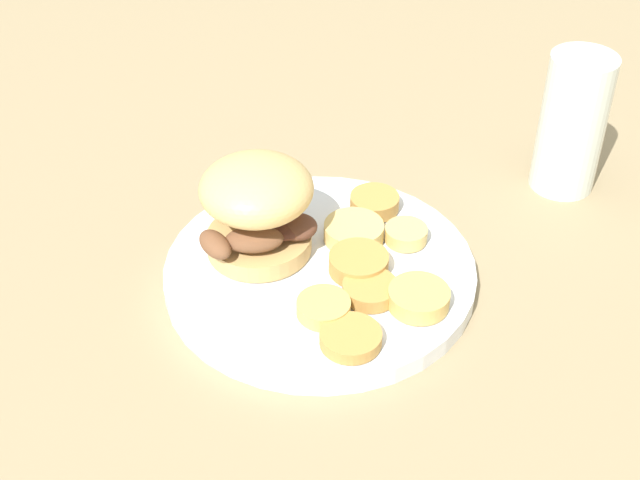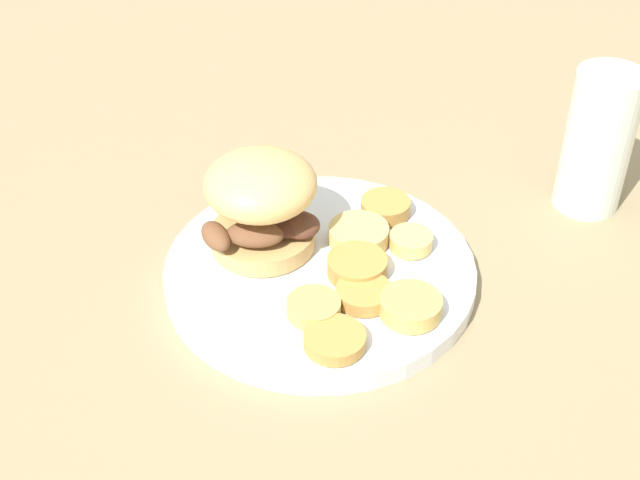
% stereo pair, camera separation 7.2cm
% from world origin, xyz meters
% --- Properties ---
extents(ground_plane, '(4.00, 4.00, 0.00)m').
position_xyz_m(ground_plane, '(0.00, 0.00, 0.00)').
color(ground_plane, '#937F5B').
extents(dinner_plate, '(0.26, 0.26, 0.02)m').
position_xyz_m(dinner_plate, '(0.00, 0.00, 0.01)').
color(dinner_plate, white).
rests_on(dinner_plate, ground_plane).
extents(sandwich, '(0.10, 0.10, 0.09)m').
position_xyz_m(sandwich, '(0.02, 0.05, 0.06)').
color(sandwich, tan).
rests_on(sandwich, dinner_plate).
extents(potato_round_0, '(0.05, 0.05, 0.01)m').
position_xyz_m(potato_round_0, '(-0.05, -0.07, 0.03)').
color(potato_round_0, tan).
rests_on(potato_round_0, dinner_plate).
extents(potato_round_1, '(0.04, 0.04, 0.01)m').
position_xyz_m(potato_round_1, '(0.07, -0.05, 0.02)').
color(potato_round_1, '#BC8942').
rests_on(potato_round_1, dinner_plate).
extents(potato_round_2, '(0.04, 0.04, 0.01)m').
position_xyz_m(potato_round_2, '(0.03, -0.07, 0.02)').
color(potato_round_2, '#DBB766').
rests_on(potato_round_2, dinner_plate).
extents(potato_round_3, '(0.05, 0.05, 0.02)m').
position_xyz_m(potato_round_3, '(-0.01, -0.03, 0.03)').
color(potato_round_3, '#BC8942').
rests_on(potato_round_3, dinner_plate).
extents(potato_round_4, '(0.05, 0.05, 0.02)m').
position_xyz_m(potato_round_4, '(0.03, -0.03, 0.03)').
color(potato_round_4, '#DBB766').
rests_on(potato_round_4, dinner_plate).
extents(potato_round_5, '(0.05, 0.05, 0.01)m').
position_xyz_m(potato_round_5, '(-0.09, -0.02, 0.02)').
color(potato_round_5, '#BC8942').
rests_on(potato_round_5, dinner_plate).
extents(potato_round_6, '(0.04, 0.04, 0.01)m').
position_xyz_m(potato_round_6, '(-0.04, -0.04, 0.02)').
color(potato_round_6, '#BC8942').
rests_on(potato_round_6, dinner_plate).
extents(potato_round_7, '(0.04, 0.04, 0.01)m').
position_xyz_m(potato_round_7, '(-0.06, -0.00, 0.02)').
color(potato_round_7, tan).
rests_on(potato_round_7, dinner_plate).
extents(drinking_glass, '(0.06, 0.06, 0.13)m').
position_xyz_m(drinking_glass, '(0.13, -0.24, 0.07)').
color(drinking_glass, silver).
rests_on(drinking_glass, ground_plane).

